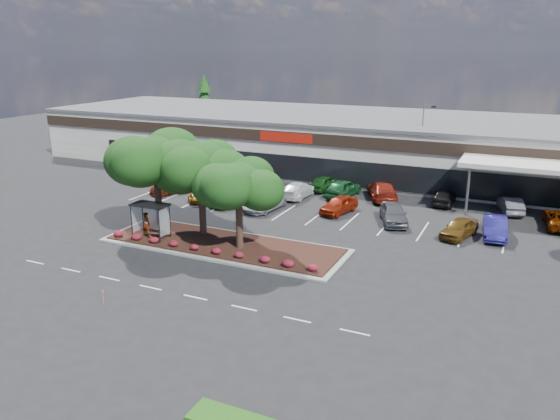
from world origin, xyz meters
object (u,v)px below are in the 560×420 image
at_px(light_pole, 422,151).
at_px(survey_stake, 103,295).
at_px(car_1, 204,193).
at_px(car_0, 173,185).

relative_size(light_pole, survey_stake, 8.86).
bearing_deg(car_1, car_0, 148.44).
relative_size(survey_stake, car_1, 0.20).
relative_size(survey_stake, car_0, 0.19).
bearing_deg(light_pole, survey_stake, -107.00).
bearing_deg(survey_stake, car_0, 116.50).
distance_m(survey_stake, car_0, 24.82).
bearing_deg(car_1, survey_stake, -90.32).
distance_m(light_pole, car_0, 25.42).
distance_m(survey_stake, car_1, 22.24).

